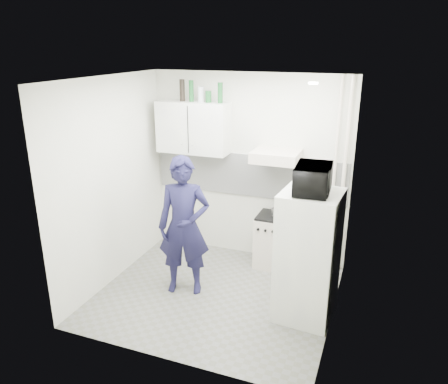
% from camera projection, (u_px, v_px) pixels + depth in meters
% --- Properties ---
extents(floor, '(2.80, 2.80, 0.00)m').
position_uv_depth(floor, '(216.00, 295.00, 5.40)').
color(floor, '#5D5D50').
rests_on(floor, ground).
extents(ceiling, '(2.80, 2.80, 0.00)m').
position_uv_depth(ceiling, '(214.00, 79.00, 4.56)').
color(ceiling, white).
rests_on(ceiling, wall_back).
extents(wall_back, '(2.80, 0.00, 2.80)m').
position_uv_depth(wall_back, '(249.00, 168.00, 6.08)').
color(wall_back, beige).
rests_on(wall_back, floor).
extents(wall_left, '(0.00, 2.60, 2.60)m').
position_uv_depth(wall_left, '(111.00, 183.00, 5.45)').
color(wall_left, beige).
rests_on(wall_left, floor).
extents(wall_right, '(0.00, 2.60, 2.60)m').
position_uv_depth(wall_right, '(340.00, 212.00, 4.51)').
color(wall_right, beige).
rests_on(wall_right, floor).
extents(person, '(0.72, 0.57, 1.72)m').
position_uv_depth(person, '(184.00, 226.00, 5.25)').
color(person, '#161535').
rests_on(person, floor).
extents(stove, '(0.45, 0.45, 0.72)m').
position_uv_depth(stove, '(273.00, 241.00, 6.02)').
color(stove, beige).
rests_on(stove, floor).
extents(fridge, '(0.66, 0.66, 1.49)m').
position_uv_depth(fridge, '(308.00, 256.00, 4.77)').
color(fridge, white).
rests_on(fridge, floor).
extents(stove_top, '(0.43, 0.43, 0.03)m').
position_uv_depth(stove_top, '(274.00, 216.00, 5.90)').
color(stove_top, black).
rests_on(stove_top, stove).
extents(saucepan, '(0.16, 0.16, 0.09)m').
position_uv_depth(saucepan, '(277.00, 212.00, 5.89)').
color(saucepan, silver).
rests_on(saucepan, stove_top).
extents(microwave, '(0.55, 0.39, 0.29)m').
position_uv_depth(microwave, '(313.00, 179.00, 4.48)').
color(microwave, black).
rests_on(microwave, fridge).
extents(bottle_c, '(0.07, 0.07, 0.29)m').
position_uv_depth(bottle_c, '(182.00, 90.00, 5.89)').
color(bottle_c, black).
rests_on(bottle_c, upper_cabinet).
extents(bottle_d, '(0.06, 0.06, 0.28)m').
position_uv_depth(bottle_d, '(191.00, 91.00, 5.85)').
color(bottle_d, '#144C1E').
rests_on(bottle_d, upper_cabinet).
extents(canister_a, '(0.08, 0.08, 0.20)m').
position_uv_depth(canister_a, '(201.00, 94.00, 5.82)').
color(canister_a, '#B2B7BC').
rests_on(canister_a, upper_cabinet).
extents(canister_b, '(0.08, 0.08, 0.15)m').
position_uv_depth(canister_b, '(208.00, 97.00, 5.79)').
color(canister_b, '#144C1E').
rests_on(canister_b, upper_cabinet).
extents(bottle_e, '(0.07, 0.07, 0.27)m').
position_uv_depth(bottle_e, '(220.00, 93.00, 5.71)').
color(bottle_e, '#144C1E').
rests_on(bottle_e, upper_cabinet).
extents(upper_cabinet, '(1.00, 0.35, 0.70)m').
position_uv_depth(upper_cabinet, '(193.00, 127.00, 6.00)').
color(upper_cabinet, white).
rests_on(upper_cabinet, wall_back).
extents(range_hood, '(0.60, 0.50, 0.14)m').
position_uv_depth(range_hood, '(276.00, 156.00, 5.62)').
color(range_hood, beige).
rests_on(range_hood, wall_back).
extents(backsplash, '(2.74, 0.03, 0.60)m').
position_uv_depth(backsplash, '(248.00, 175.00, 6.10)').
color(backsplash, white).
rests_on(backsplash, wall_back).
extents(pipe_a, '(0.05, 0.05, 2.60)m').
position_uv_depth(pipe_a, '(343.00, 179.00, 5.57)').
color(pipe_a, beige).
rests_on(pipe_a, floor).
extents(pipe_b, '(0.04, 0.04, 2.60)m').
position_uv_depth(pipe_b, '(334.00, 178.00, 5.62)').
color(pipe_b, beige).
rests_on(pipe_b, floor).
extents(ceiling_spot_fixture, '(0.10, 0.10, 0.02)m').
position_uv_depth(ceiling_spot_fixture, '(313.00, 83.00, 4.41)').
color(ceiling_spot_fixture, white).
rests_on(ceiling_spot_fixture, ceiling).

